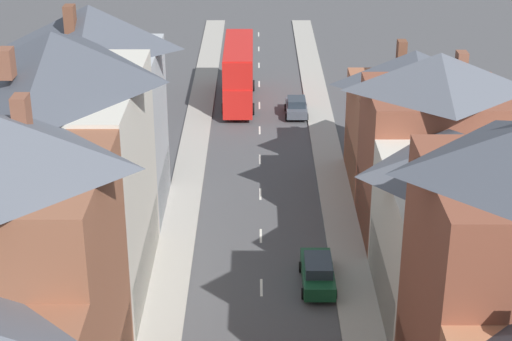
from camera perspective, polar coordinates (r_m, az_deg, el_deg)
name	(u,v)px	position (r m, az deg, el deg)	size (l,w,h in m)	color
pavement_left	(179,220)	(54.65, -5.13, -3.32)	(2.20, 104.00, 0.14)	#A8A399
pavement_right	(340,220)	(54.71, 5.60, -3.31)	(2.20, 104.00, 0.14)	#A8A399
centre_line_dashes	(260,236)	(52.70, 0.25, -4.38)	(0.14, 97.80, 0.01)	silver
double_decker_bus_lead	(237,72)	(74.52, -1.25, 6.58)	(2.74, 10.80, 5.30)	red
car_parked_left_a	(295,107)	(72.07, 2.63, 4.27)	(1.90, 3.83, 1.60)	#4C515B
car_parked_left_b	(317,272)	(47.38, 4.07, -6.76)	(1.90, 4.53, 1.69)	#144728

